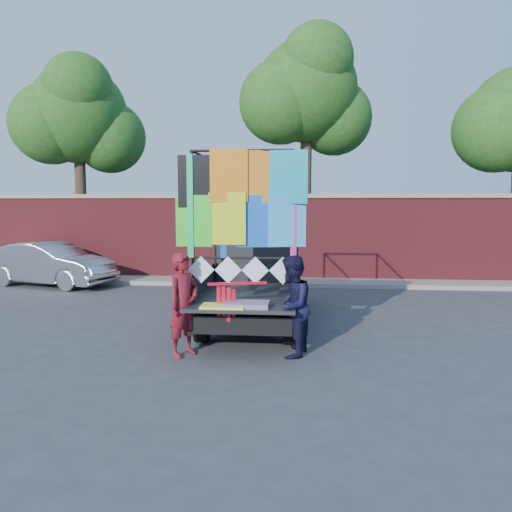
# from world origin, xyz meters

# --- Properties ---
(ground) EXTENTS (90.00, 90.00, 0.00)m
(ground) POSITION_xyz_m (0.00, 0.00, 0.00)
(ground) COLOR #38383A
(ground) RESTS_ON ground
(brick_wall) EXTENTS (30.00, 0.45, 2.61)m
(brick_wall) POSITION_xyz_m (0.00, 7.00, 1.33)
(brick_wall) COLOR maroon
(brick_wall) RESTS_ON ground
(curb) EXTENTS (30.00, 1.20, 0.12)m
(curb) POSITION_xyz_m (0.00, 6.30, 0.06)
(curb) COLOR gray
(curb) RESTS_ON ground
(tree_left) EXTENTS (4.20, 3.30, 7.05)m
(tree_left) POSITION_xyz_m (-6.48, 8.12, 5.12)
(tree_left) COLOR #38281C
(tree_left) RESTS_ON ground
(tree_mid) EXTENTS (4.20, 3.30, 7.73)m
(tree_mid) POSITION_xyz_m (1.02, 8.12, 5.70)
(tree_mid) COLOR #38281C
(tree_mid) RESTS_ON ground
(pickup_truck) EXTENTS (1.99, 5.00, 3.15)m
(pickup_truck) POSITION_xyz_m (-0.02, 2.09, 0.79)
(pickup_truck) COLOR black
(pickup_truck) RESTS_ON ground
(sedan) EXTENTS (3.99, 2.29, 1.25)m
(sedan) POSITION_xyz_m (-6.20, 5.41, 0.62)
(sedan) COLOR #A8ABAF
(sedan) RESTS_ON ground
(woman) EXTENTS (0.63, 0.69, 1.59)m
(woman) POSITION_xyz_m (-0.87, -0.66, 0.79)
(woman) COLOR maroon
(woman) RESTS_ON ground
(man) EXTENTS (0.72, 0.85, 1.55)m
(man) POSITION_xyz_m (0.77, -0.54, 0.77)
(man) COLOR black
(man) RESTS_ON ground
(streamer_bundle) EXTENTS (0.88, 0.28, 0.62)m
(streamer_bundle) POSITION_xyz_m (-0.15, -0.61, 0.94)
(streamer_bundle) COLOR red
(streamer_bundle) RESTS_ON ground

